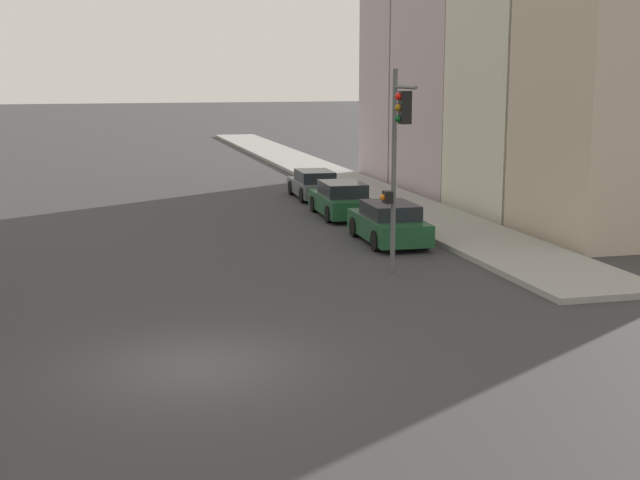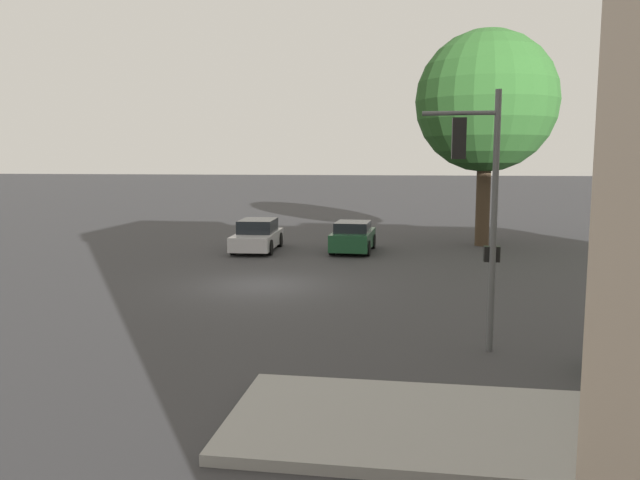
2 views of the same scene
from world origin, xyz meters
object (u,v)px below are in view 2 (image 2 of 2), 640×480
traffic_signal (478,188)px  crossing_car_1 (353,237)px  crossing_car_0 (257,236)px  street_tree (486,102)px

traffic_signal → crossing_car_1: size_ratio=1.48×
traffic_signal → crossing_car_0: (-14.51, -8.85, -3.01)m
traffic_signal → crossing_car_0: traffic_signal is taller
street_tree → traffic_signal: bearing=-6.2°
crossing_car_0 → street_tree: bearing=104.1°
street_tree → crossing_car_0: bearing=-72.6°
crossing_car_0 → crossing_car_1: 4.57m
traffic_signal → crossing_car_1: (-14.77, -4.28, -3.01)m
street_tree → crossing_car_1: street_tree is taller
crossing_car_0 → crossing_car_1: (-0.26, 4.57, -0.01)m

